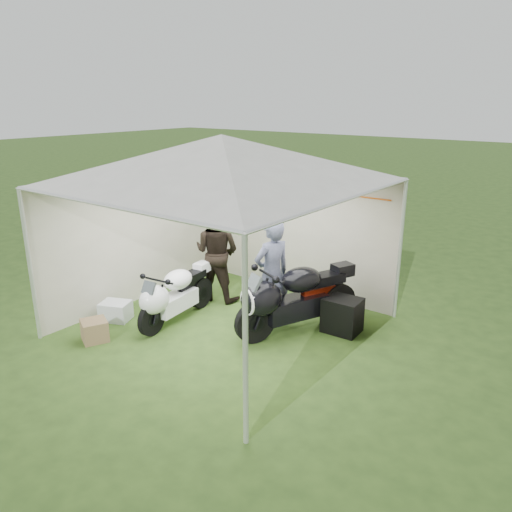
% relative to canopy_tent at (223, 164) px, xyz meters
% --- Properties ---
extents(ground, '(80.00, 80.00, 0.00)m').
position_rel_canopy_tent_xyz_m(ground, '(0.00, -0.03, -2.58)').
color(ground, '#2E491A').
rests_on(ground, ground).
extents(canopy_tent, '(5.66, 5.66, 3.00)m').
position_rel_canopy_tent_xyz_m(canopy_tent, '(0.00, 0.00, 0.00)').
color(canopy_tent, silver).
rests_on(canopy_tent, ground).
extents(motorcycle_white, '(0.53, 1.78, 0.88)m').
position_rel_canopy_tent_xyz_m(motorcycle_white, '(-0.77, -0.40, -2.09)').
color(motorcycle_white, black).
rests_on(motorcycle_white, ground).
extents(motorcycle_black, '(1.12, 2.05, 1.07)m').
position_rel_canopy_tent_xyz_m(motorcycle_black, '(0.95, 0.43, -1.98)').
color(motorcycle_black, black).
rests_on(motorcycle_black, ground).
extents(paddock_stand, '(0.47, 0.39, 0.30)m').
position_rel_canopy_tent_xyz_m(paddock_stand, '(1.34, 1.34, -2.42)').
color(paddock_stand, '#1F2DAC').
rests_on(paddock_stand, ground).
extents(person_dark_jacket, '(0.97, 0.82, 1.76)m').
position_rel_canopy_tent_xyz_m(person_dark_jacket, '(-0.88, 0.79, -1.69)').
color(person_dark_jacket, black).
rests_on(person_dark_jacket, ground).
extents(person_blue_jacket, '(0.61, 0.74, 1.75)m').
position_rel_canopy_tent_xyz_m(person_blue_jacket, '(0.56, 0.45, -1.70)').
color(person_blue_jacket, slate).
rests_on(person_blue_jacket, ground).
extents(equipment_box, '(0.57, 0.47, 0.55)m').
position_rel_canopy_tent_xyz_m(equipment_box, '(1.56, 0.94, -2.30)').
color(equipment_box, black).
rests_on(equipment_box, ground).
extents(crate_0, '(0.57, 0.51, 0.31)m').
position_rel_canopy_tent_xyz_m(crate_0, '(-1.61, -0.91, -2.42)').
color(crate_0, silver).
rests_on(crate_0, ground).
extents(crate_1, '(0.48, 0.48, 0.32)m').
position_rel_canopy_tent_xyz_m(crate_1, '(-1.26, -1.57, -2.41)').
color(crate_1, olive).
rests_on(crate_1, ground).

